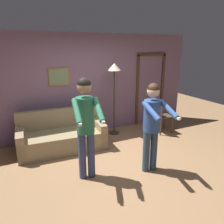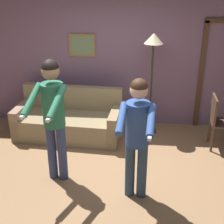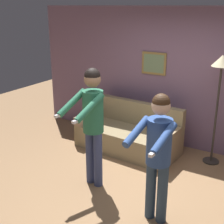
{
  "view_description": "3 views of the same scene",
  "coord_description": "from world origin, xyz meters",
  "px_view_note": "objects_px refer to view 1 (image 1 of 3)",
  "views": [
    {
      "loc": [
        -1.79,
        -3.26,
        2.27
      ],
      "look_at": [
        -0.24,
        -0.11,
        1.21
      ],
      "focal_mm": 35.0,
      "sensor_mm": 36.0,
      "label": 1
    },
    {
      "loc": [
        0.47,
        -3.74,
        2.78
      ],
      "look_at": [
        0.15,
        -0.16,
        1.19
      ],
      "focal_mm": 50.0,
      "sensor_mm": 36.0,
      "label": 2
    },
    {
      "loc": [
        1.72,
        -3.43,
        2.61
      ],
      "look_at": [
        -0.31,
        -0.03,
        1.25
      ],
      "focal_mm": 50.0,
      "sensor_mm": 36.0,
      "label": 3
    }
  ],
  "objects_px": {
    "person_standing_left": "(86,119)",
    "person_standing_right": "(152,120)",
    "couch": "(62,137)",
    "dining_chair_distant": "(160,114)",
    "torchiere_lamp": "(114,76)"
  },
  "relations": [
    {
      "from": "person_standing_left",
      "to": "person_standing_right",
      "type": "height_order",
      "value": "person_standing_left"
    },
    {
      "from": "person_standing_left",
      "to": "torchiere_lamp",
      "type": "bearing_deg",
      "value": 50.36
    },
    {
      "from": "torchiere_lamp",
      "to": "couch",
      "type": "bearing_deg",
      "value": -168.83
    },
    {
      "from": "couch",
      "to": "person_standing_right",
      "type": "xyz_separation_m",
      "value": [
        1.26,
        -1.66,
        0.73
      ]
    },
    {
      "from": "person_standing_right",
      "to": "dining_chair_distant",
      "type": "height_order",
      "value": "person_standing_right"
    },
    {
      "from": "person_standing_left",
      "to": "person_standing_right",
      "type": "relative_size",
      "value": 1.08
    },
    {
      "from": "person_standing_right",
      "to": "dining_chair_distant",
      "type": "bearing_deg",
      "value": 46.81
    },
    {
      "from": "torchiere_lamp",
      "to": "person_standing_right",
      "type": "relative_size",
      "value": 1.12
    },
    {
      "from": "couch",
      "to": "dining_chair_distant",
      "type": "bearing_deg",
      "value": -4.3
    },
    {
      "from": "torchiere_lamp",
      "to": "person_standing_right",
      "type": "distance_m",
      "value": 2.04
    },
    {
      "from": "couch",
      "to": "person_standing_right",
      "type": "distance_m",
      "value": 2.21
    },
    {
      "from": "person_standing_left",
      "to": "dining_chair_distant",
      "type": "relative_size",
      "value": 1.93
    },
    {
      "from": "torchiere_lamp",
      "to": "dining_chair_distant",
      "type": "xyz_separation_m",
      "value": [
        1.15,
        -0.49,
        -1.03
      ]
    },
    {
      "from": "couch",
      "to": "dining_chair_distant",
      "type": "xyz_separation_m",
      "value": [
        2.63,
        -0.2,
        0.25
      ]
    },
    {
      "from": "couch",
      "to": "person_standing_left",
      "type": "distance_m",
      "value": 1.59
    }
  ]
}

